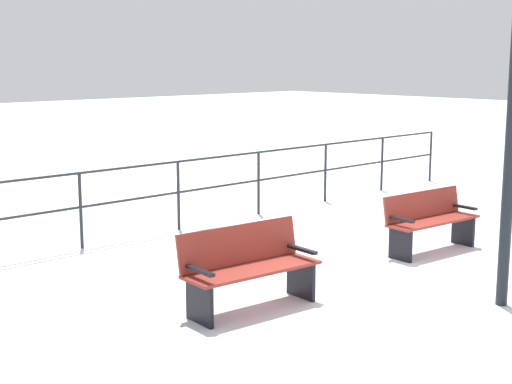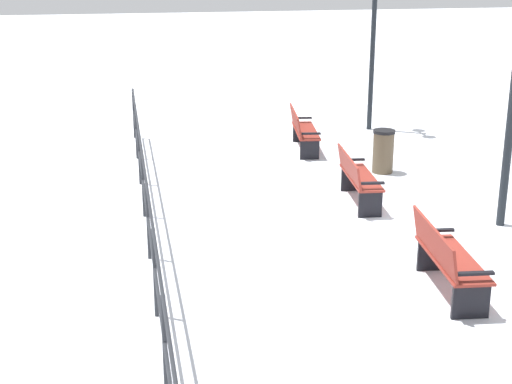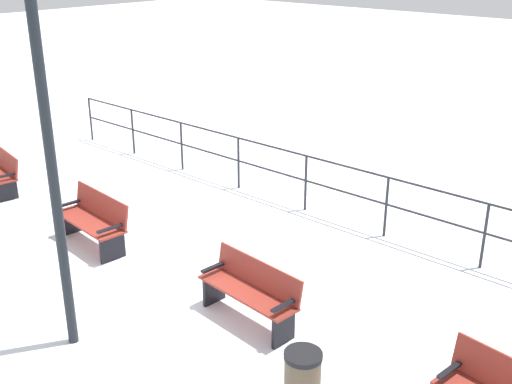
{
  "view_description": "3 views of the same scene",
  "coord_description": "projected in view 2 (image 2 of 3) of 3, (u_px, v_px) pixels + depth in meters",
  "views": [
    {
      "loc": [
        6.09,
        -7.34,
        2.82
      ],
      "look_at": [
        -1.55,
        -0.22,
        0.94
      ],
      "focal_mm": 52.21,
      "sensor_mm": 36.0,
      "label": 1
    },
    {
      "loc": [
        -3.98,
        -10.44,
        4.38
      ],
      "look_at": [
        -2.07,
        0.24,
        0.84
      ],
      "focal_mm": 54.19,
      "sensor_mm": 36.0,
      "label": 2
    },
    {
      "loc": [
        5.69,
        7.01,
        5.03
      ],
      "look_at": [
        -1.92,
        0.24,
        0.97
      ],
      "focal_mm": 44.16,
      "sensor_mm": 36.0,
      "label": 3
    }
  ],
  "objects": [
    {
      "name": "ground_plane",
      "position": [
        392.0,
        242.0,
        11.79
      ],
      "size": [
        80.0,
        80.0,
        0.0
      ],
      "primitive_type": "plane",
      "color": "white",
      "rests_on": "ground"
    },
    {
      "name": "bench_second",
      "position": [
        446.0,
        258.0,
        9.94
      ],
      "size": [
        0.72,
        1.69,
        0.94
      ],
      "rotation": [
        0.0,
        0.0,
        -0.09
      ],
      "color": "maroon",
      "rests_on": "ground"
    },
    {
      "name": "trash_bin",
      "position": [
        383.0,
        151.0,
        15.21
      ],
      "size": [
        0.43,
        0.43,
        0.86
      ],
      "color": "brown",
      "rests_on": "ground"
    },
    {
      "name": "bench_fourth",
      "position": [
        302.0,
        129.0,
        16.8
      ],
      "size": [
        0.71,
        1.75,
        0.89
      ],
      "rotation": [
        0.0,
        0.0,
        -0.12
      ],
      "color": "maroon",
      "rests_on": "ground"
    },
    {
      "name": "waterfront_railing",
      "position": [
        148.0,
        208.0,
        10.94
      ],
      "size": [
        0.05,
        14.66,
        1.16
      ],
      "color": "#26282D",
      "rests_on": "ground"
    },
    {
      "name": "bench_third",
      "position": [
        357.0,
        177.0,
        13.37
      ],
      "size": [
        0.63,
        1.67,
        0.88
      ],
      "rotation": [
        0.0,
        0.0,
        -0.08
      ],
      "color": "maroon",
      "rests_on": "ground"
    }
  ]
}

